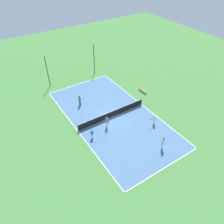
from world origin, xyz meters
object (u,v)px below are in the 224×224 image
Objects in this scene: player_near_blue at (92,134)px; tennis_ball_midcourt at (88,93)px; player_near_white at (163,142)px; tennis_ball_far_baseline at (72,89)px; tennis_net at (112,114)px; bench at (143,90)px; tennis_ball_right_alley at (121,147)px; fence_post_back_left at (47,72)px; player_far_white at (154,119)px; player_far_green at (80,100)px; fence_post_back_right at (94,59)px; player_baseline_gray at (107,122)px.

player_near_blue is 10.26m from tennis_ball_midcourt.
tennis_ball_far_baseline is at bearing -114.67° from player_near_white.
tennis_ball_midcourt is at bearing 90.60° from tennis_net.
bench is at bearing -29.25° from tennis_ball_midcourt.
player_near_blue is (-6.23, 6.18, -0.29)m from player_near_white.
player_near_white is 27.14× the size of tennis_ball_right_alley.
fence_post_back_left is (-4.43, 12.79, 2.13)m from tennis_net.
player_far_white is 1.11× the size of player_near_blue.
tennis_ball_right_alley is 18.53m from fence_post_back_left.
player_far_green is (-10.41, 2.34, 0.66)m from bench.
fence_post_back_right is (6.70, 18.22, 2.65)m from tennis_ball_right_alley.
player_baseline_gray is (0.80, -6.46, -0.03)m from player_far_green.
tennis_net is 1.99× the size of fence_post_back_right.
fence_post_back_left is (-12.27, 10.12, 2.31)m from bench.
fence_post_back_right reaches higher than player_near_blue.
fence_post_back_right is at bearing 140.98° from player_far_green.
tennis_ball_far_baseline is (-3.49, 18.22, -1.04)m from player_near_white.
player_far_green is 7.40m from player_near_blue.
bench is 0.34× the size of fence_post_back_left.
player_near_white reaches higher than tennis_ball_right_alley.
player_near_white is at bearing -83.04° from tennis_ball_midcourt.
player_near_blue is 15.06m from fence_post_back_left.
player_near_blue is 12.37m from tennis_ball_far_baseline.
player_far_white is at bearing -70.74° from tennis_ball_midcourt.
bench is at bearing -71.33° from fence_post_back_right.
player_far_green reaches higher than player_near_blue.
tennis_net is at bearing -89.40° from tennis_ball_midcourt.
player_near_blue is 0.26× the size of fence_post_back_right.
player_near_blue is at bearing -80.27° from player_near_white.
player_far_green is at bearing 117.11° from tennis_net.
player_far_white is at bearing 38.10° from player_near_blue.
fence_post_back_left reaches higher than bench.
tennis_net is 5.90m from tennis_ball_right_alley.
player_baseline_gray is 1.12× the size of player_far_white.
player_baseline_gray reaches higher than tennis_ball_far_baseline.
player_near_white is 15.59m from tennis_ball_midcourt.
tennis_ball_right_alley is 19.59m from fence_post_back_right.
player_far_white is 0.29× the size of fence_post_back_left.
bench reaches higher than tennis_ball_midcourt.
player_baseline_gray reaches higher than player_near_blue.
fence_post_back_left reaches higher than player_baseline_gray.
fence_post_back_right reaches higher than tennis_ball_far_baseline.
bench is 12.97m from tennis_ball_right_alley.
tennis_ball_right_alley is (0.29, -10.44, -0.99)m from player_far_green.
fence_post_back_left is 8.85m from fence_post_back_right.
tennis_ball_midcourt is at bearing 80.04° from tennis_ball_right_alley.
player_baseline_gray is 0.32× the size of fence_post_back_left.
bench is 26.67× the size of tennis_ball_midcourt.
tennis_ball_far_baseline is at bearing 172.57° from player_far_green.
tennis_net is 7.13m from tennis_ball_midcourt.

